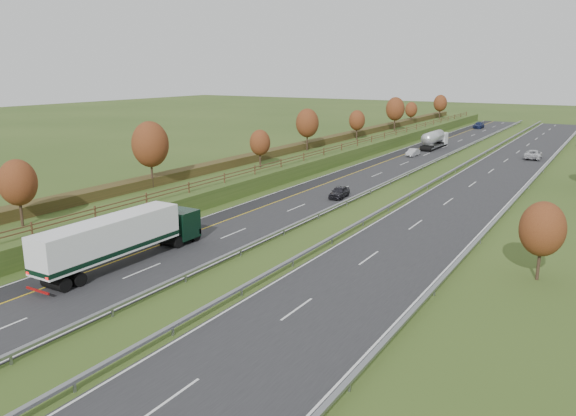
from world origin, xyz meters
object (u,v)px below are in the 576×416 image
object	(u,v)px
car_silver_mid	(413,152)
road_tanker	(434,139)
car_small_far	(479,125)
car_dark_near	(339,192)
car_oncoming	(533,154)
box_lorry	(121,237)

from	to	relation	value
car_silver_mid	road_tanker	bearing A→B (deg)	90.10
car_silver_mid	car_small_far	world-z (taller)	car_small_far
car_dark_near	car_silver_mid	xyz separation A→B (m)	(-3.44, 37.47, -0.03)
car_silver_mid	car_oncoming	world-z (taller)	car_oncoming
box_lorry	road_tanker	size ratio (longest dim) A/B	1.45
road_tanker	car_silver_mid	world-z (taller)	road_tanker
car_dark_near	car_oncoming	bearing A→B (deg)	64.52
car_dark_near	car_small_far	xyz separation A→B (m)	(-4.60, 94.19, 0.09)
car_dark_near	car_small_far	size ratio (longest dim) A/B	0.75
car_dark_near	car_oncoming	distance (m)	47.80
box_lorry	car_dark_near	bearing A→B (deg)	81.98
car_dark_near	car_oncoming	xyz separation A→B (m)	(15.78, 45.12, 0.10)
road_tanker	car_oncoming	xyz separation A→B (m)	(18.94, -4.38, -1.02)
box_lorry	car_silver_mid	bearing A→B (deg)	89.23
box_lorry	car_silver_mid	size ratio (longest dim) A/B	4.02
car_small_far	car_oncoming	xyz separation A→B (m)	(20.38, -49.07, 0.01)
car_oncoming	car_dark_near	bearing A→B (deg)	67.70
road_tanker	car_silver_mid	distance (m)	12.08
road_tanker	car_oncoming	size ratio (longest dim) A/B	1.95
car_silver_mid	car_small_far	bearing A→B (deg)	92.58
box_lorry	car_silver_mid	distance (m)	68.40
car_dark_near	car_silver_mid	bearing A→B (deg)	89.03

